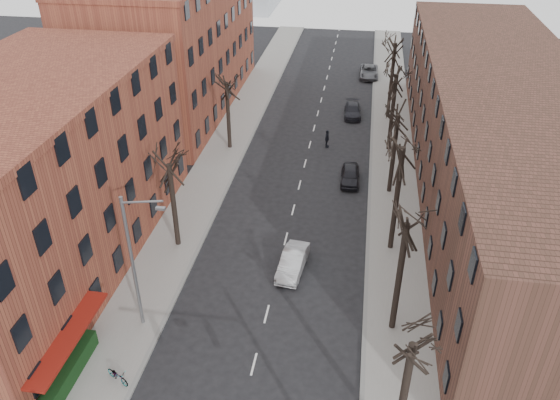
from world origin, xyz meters
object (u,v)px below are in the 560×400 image
at_px(parked_car_near, 350,175).
at_px(parked_car_mid, 353,110).
at_px(silver_sedan, 293,262).
at_px(bicycle, 118,375).

height_order(parked_car_near, parked_car_mid, parked_car_near).
bearing_deg(silver_sedan, parked_car_near, 81.71).
height_order(silver_sedan, parked_car_mid, silver_sedan).
relative_size(silver_sedan, parked_car_near, 1.08).
height_order(silver_sedan, parked_car_near, silver_sedan).
height_order(silver_sedan, bicycle, silver_sedan).
height_order(parked_car_mid, bicycle, parked_car_mid).
bearing_deg(silver_sedan, parked_car_mid, 90.15).
distance_m(parked_car_mid, bicycle, 39.72).
xyz_separation_m(parked_car_mid, bicycle, (-10.67, -38.26, -0.06)).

